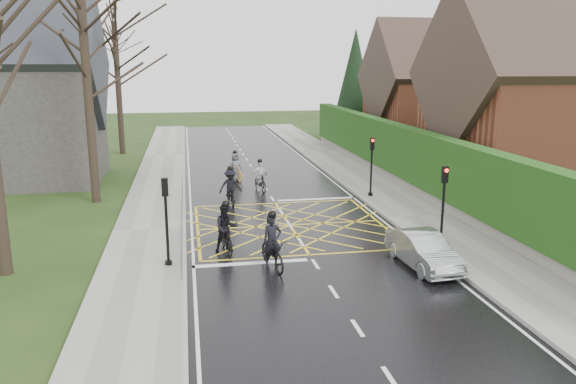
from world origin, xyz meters
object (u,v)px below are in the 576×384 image
object	(u,v)px
cyclist_mid	(231,190)
cyclist_front	(260,180)
car	(423,250)
cyclist_back	(226,233)
cyclist_rear	(273,249)
cyclist_lead	(235,170)

from	to	relation	value
cyclist_mid	cyclist_front	bearing A→B (deg)	48.94
cyclist_front	car	bearing A→B (deg)	-84.22
cyclist_back	car	bearing A→B (deg)	-31.21
car	cyclist_back	bearing A→B (deg)	152.49
cyclist_rear	cyclist_back	world-z (taller)	cyclist_rear
cyclist_front	cyclist_lead	world-z (taller)	cyclist_lead
cyclist_rear	cyclist_front	bearing A→B (deg)	73.35
cyclist_back	cyclist_front	distance (m)	10.18
car	cyclist_rear	bearing A→B (deg)	166.31
cyclist_front	cyclist_rear	bearing A→B (deg)	-107.30
cyclist_mid	cyclist_lead	world-z (taller)	cyclist_mid
cyclist_rear	cyclist_lead	xyz separation A→B (m)	(0.05, 14.96, -0.02)
cyclist_back	cyclist_front	xyz separation A→B (m)	(2.59, 9.85, -0.07)
cyclist_rear	cyclist_lead	distance (m)	14.96
cyclist_back	cyclist_mid	xyz separation A→B (m)	(0.75, 7.28, -0.03)
cyclist_back	cyclist_front	world-z (taller)	cyclist_back
cyclist_front	car	world-z (taller)	cyclist_front
car	cyclist_mid	bearing A→B (deg)	115.93
cyclist_mid	cyclist_lead	size ratio (longest dim) A/B	1.02
cyclist_lead	car	xyz separation A→B (m)	(5.12, -15.83, -0.03)
cyclist_rear	cyclist_front	xyz separation A→B (m)	(1.14, 11.84, 0.02)
cyclist_rear	car	bearing A→B (deg)	-20.74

